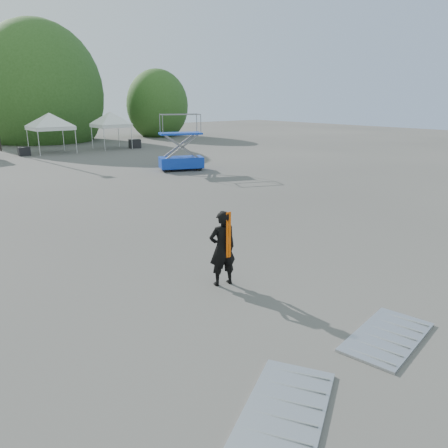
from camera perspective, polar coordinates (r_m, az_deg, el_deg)
ground at (r=12.89m, az=-8.38°, el=-4.50°), size 120.00×120.00×0.00m
tree_mid_e at (r=51.70m, az=-22.90°, el=15.31°), size 5.12×5.12×7.79m
tree_far_e at (r=55.13m, az=-8.69°, el=15.06°), size 3.84×3.84×5.84m
tent_f at (r=40.15m, az=-21.88°, el=12.96°), size 4.56×4.56×3.88m
tent_g at (r=42.02m, az=-14.64°, el=13.67°), size 4.06×4.06×3.88m
man at (r=10.73m, az=-0.21°, el=-3.18°), size 0.78×0.61×1.91m
scissor_lift at (r=28.40m, az=-5.68°, el=10.57°), size 3.05×2.31×3.54m
barrier_left at (r=7.12m, az=7.93°, el=-22.95°), size 2.59×2.16×0.07m
barrier_mid at (r=9.35m, az=20.56°, el=-13.57°), size 2.37×1.48×0.07m
crate_mid at (r=39.25m, az=-24.66°, el=8.61°), size 0.92×0.73×0.68m
crate_east at (r=42.17m, az=-11.56°, el=10.23°), size 1.19×1.04×0.79m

